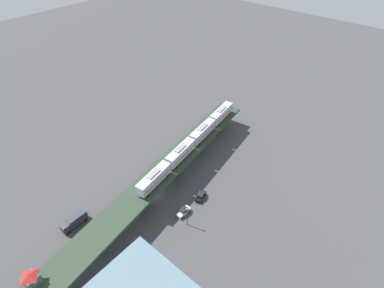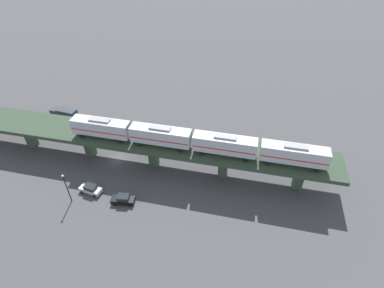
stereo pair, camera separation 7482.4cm
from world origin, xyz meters
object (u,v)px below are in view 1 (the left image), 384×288
street_lamp (187,215)px  street_car_silver (184,211)px  street_car_black (201,196)px  delivery_truck (74,221)px  signal_hut (31,279)px  subway_train (192,141)px

street_lamp → street_car_silver: bearing=-33.8°
street_car_black → delivery_truck: delivery_truck is taller
street_car_black → signal_hut: bearing=79.3°
street_car_black → delivery_truck: size_ratio=0.65×
street_car_silver → street_lamp: (-3.24, 2.17, 3.17)m
street_car_silver → delivery_truck: 29.23m
signal_hut → street_car_black: (-8.36, -44.33, -7.71)m
street_car_black → street_car_silver: size_ratio=1.07×
street_car_black → street_lamp: size_ratio=0.68×
subway_train → signal_hut: bearing=93.4°
signal_hut → subway_train: bearing=-86.6°
subway_train → delivery_truck: size_ratio=6.86×
subway_train → signal_hut: (-3.21, 53.99, -0.74)m
street_car_silver → delivery_truck: delivery_truck is taller
street_car_black → street_car_silver: bearing=89.1°
subway_train → delivery_truck: 40.26m
delivery_truck → street_car_silver: bearing=-132.1°
delivery_truck → street_lamp: (-22.82, -19.51, 2.35)m
signal_hut → street_car_black: bearing=-100.7°
street_car_black → street_lamp: bearing=108.2°
delivery_truck → street_car_black: bearing=-124.1°
street_car_silver → delivery_truck: bearing=47.9°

